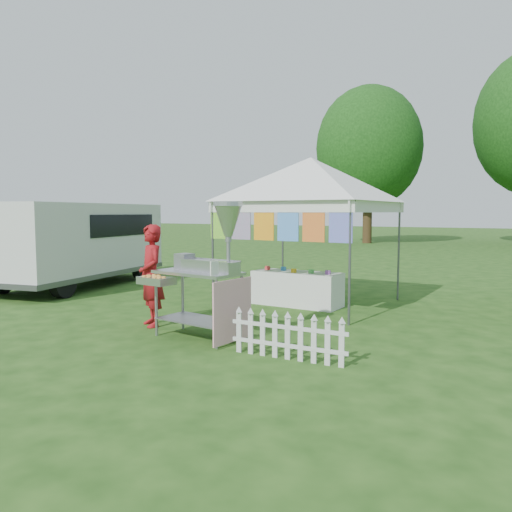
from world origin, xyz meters
The scene contains 8 objects.
ground centered at (0.00, 0.00, 0.00)m, with size 120.00×120.00×0.00m, color #1E4313.
canopy_main centered at (0.00, 3.49, 2.99)m, with size 4.24×4.24×3.45m.
tree_left centered at (-6.00, 24.00, 5.83)m, with size 6.40×6.40×9.53m.
donut_cart centered at (0.03, 0.04, 1.20)m, with size 1.54×0.96×2.04m.
vendor centered at (-1.35, 0.29, 0.85)m, with size 0.62×0.40×1.69m, color maroon.
cargo_van centered at (-6.19, 2.75, 1.14)m, with size 3.13×5.41×2.11m.
picket_fence centered at (1.48, -0.20, 0.29)m, with size 1.62×0.14×0.56m.
display_table centered at (-0.15, 3.23, 0.34)m, with size 1.80×0.70×0.68m, color white.
Camera 1 is at (4.46, -5.74, 1.89)m, focal length 35.00 mm.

